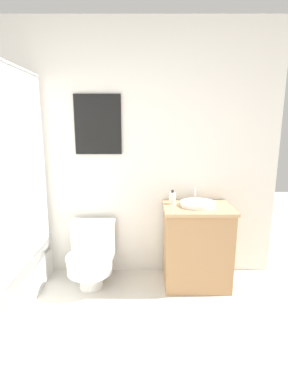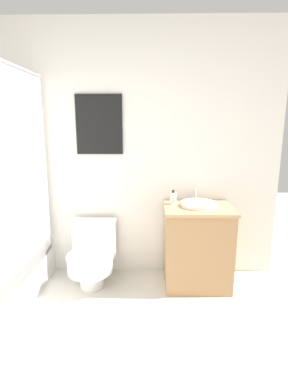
# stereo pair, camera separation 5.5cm
# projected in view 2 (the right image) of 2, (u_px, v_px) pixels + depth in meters

# --- Properties ---
(wall_back) EXTENTS (3.50, 0.07, 2.50)m
(wall_back) POSITION_uv_depth(u_px,v_px,m) (103.00, 153.00, 2.98)
(wall_back) COLOR white
(wall_back) RESTS_ON ground_plane
(toilet) EXTENTS (0.43, 0.56, 0.61)m
(toilet) POSITION_uv_depth(u_px,v_px,m) (92.00, 254.00, 2.90)
(toilet) COLOR white
(toilet) RESTS_ON ground_plane
(vanity) EXTENTS (0.64, 0.50, 0.79)m
(vanity) POSITION_uv_depth(u_px,v_px,m) (197.00, 246.00, 2.87)
(vanity) COLOR #AD7F51
(vanity) RESTS_ON ground_plane
(sink) EXTENTS (0.33, 0.37, 0.13)m
(sink) POSITION_uv_depth(u_px,v_px,m) (198.00, 204.00, 2.80)
(sink) COLOR white
(sink) RESTS_ON vanity
(soap_bottle) EXTENTS (0.06, 0.06, 0.14)m
(soap_bottle) POSITION_uv_depth(u_px,v_px,m) (173.00, 198.00, 2.86)
(soap_bottle) COLOR silver
(soap_bottle) RESTS_ON vanity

